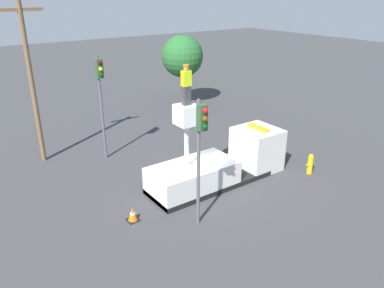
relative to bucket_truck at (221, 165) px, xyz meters
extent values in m
plane|color=#38383A|center=(-0.69, 0.00, -0.87)|extent=(120.00, 120.00, 0.00)
cube|color=black|center=(-0.69, 0.00, -0.75)|extent=(6.34, 2.26, 0.24)
cube|color=silver|center=(-1.74, 0.00, -0.20)|extent=(4.25, 2.20, 1.33)
cube|color=silver|center=(2.47, 0.00, 0.25)|extent=(2.08, 2.20, 2.25)
cube|color=black|center=(3.53, 0.00, 0.70)|extent=(0.03, 1.87, 0.90)
cube|color=orange|center=(2.47, 0.00, 1.45)|extent=(0.36, 1.32, 0.14)
cylinder|color=silver|center=(-2.09, 0.00, 1.57)|extent=(0.22, 0.22, 2.21)
cube|color=white|center=(-2.09, 0.00, 3.02)|extent=(0.91, 0.91, 0.90)
cube|color=#38383D|center=(-2.09, 0.00, 3.89)|extent=(0.34, 0.26, 0.84)
cube|color=#D1E519|center=(-2.09, 0.00, 4.64)|extent=(0.40, 0.26, 0.66)
sphere|color=tan|center=(-2.09, 0.00, 5.08)|extent=(0.23, 0.23, 0.23)
cylinder|color=orange|center=(-2.09, 0.00, 5.17)|extent=(0.26, 0.26, 0.09)
cylinder|color=#515156|center=(-3.17, -2.36, 1.78)|extent=(0.14, 0.14, 5.31)
cube|color=#2D512D|center=(-3.17, -2.57, 3.79)|extent=(0.34, 0.28, 1.00)
sphere|color=red|center=(-3.17, -2.76, 4.10)|extent=(0.22, 0.22, 0.22)
sphere|color=#503C07|center=(-3.17, -2.76, 3.79)|extent=(0.22, 0.22, 0.22)
sphere|color=#083710|center=(-3.17, -2.76, 3.48)|extent=(0.22, 0.22, 0.22)
cylinder|color=#515156|center=(-3.62, 5.99, 2.04)|extent=(0.14, 0.14, 5.83)
cube|color=#2D512D|center=(-3.62, 5.78, 4.31)|extent=(0.34, 0.28, 1.00)
sphere|color=#490707|center=(-3.62, 5.60, 4.62)|extent=(0.22, 0.22, 0.22)
sphere|color=gold|center=(-3.62, 5.60, 4.31)|extent=(0.22, 0.22, 0.22)
sphere|color=#083710|center=(-3.62, 5.60, 4.00)|extent=(0.22, 0.22, 0.22)
cylinder|color=gold|center=(4.32, -2.13, -0.42)|extent=(0.29, 0.29, 0.91)
sphere|color=gold|center=(4.32, -2.13, 0.11)|extent=(0.25, 0.25, 0.25)
cylinder|color=gold|center=(4.12, -2.13, -0.33)|extent=(0.12, 0.12, 0.12)
cylinder|color=gold|center=(4.53, -2.13, -0.33)|extent=(0.12, 0.12, 0.12)
cube|color=black|center=(-5.30, -0.65, -0.86)|extent=(0.50, 0.50, 0.03)
cone|color=orange|center=(-5.30, -0.65, -0.57)|extent=(0.42, 0.42, 0.60)
cylinder|color=white|center=(-5.30, -0.65, -0.54)|extent=(0.22, 0.22, 0.08)
cylinder|color=brown|center=(6.05, 12.34, 0.57)|extent=(0.36, 0.36, 2.88)
sphere|color=#235B28|center=(6.05, 12.34, 3.18)|extent=(3.36, 3.36, 3.36)
cylinder|color=brown|center=(-6.63, 7.73, 3.48)|extent=(0.26, 0.26, 8.70)
cube|color=brown|center=(-6.63, 7.73, 7.23)|extent=(2.20, 0.16, 0.16)
camera|label=1|loc=(-11.02, -12.95, 8.11)|focal=35.00mm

